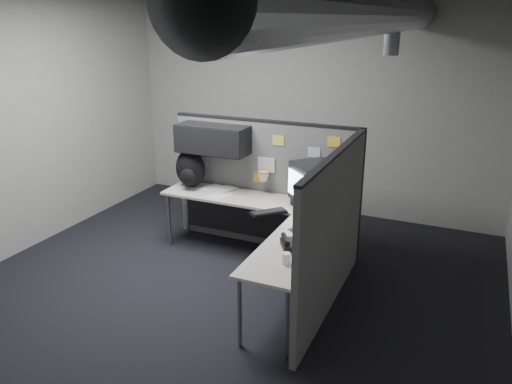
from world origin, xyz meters
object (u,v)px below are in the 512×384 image
at_px(keyboard, 269,212).
at_px(backpack, 190,169).
at_px(phone, 293,244).
at_px(monitor, 315,185).
at_px(desk, 263,218).

distance_m(keyboard, backpack, 1.36).
bearing_deg(keyboard, phone, -54.99).
bearing_deg(phone, keyboard, 106.02).
distance_m(monitor, keyboard, 0.62).
xyz_separation_m(monitor, backpack, (-1.67, 0.06, -0.03)).
height_order(monitor, phone, monitor).
relative_size(monitor, phone, 2.06).
bearing_deg(monitor, keyboard, -136.90).
relative_size(desk, monitor, 3.55).
height_order(keyboard, backpack, backpack).
height_order(desk, backpack, backpack).
bearing_deg(desk, keyboard, -44.23).
bearing_deg(keyboard, desk, 133.21).
bearing_deg(monitor, phone, -84.26).
bearing_deg(desk, phone, -51.18).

